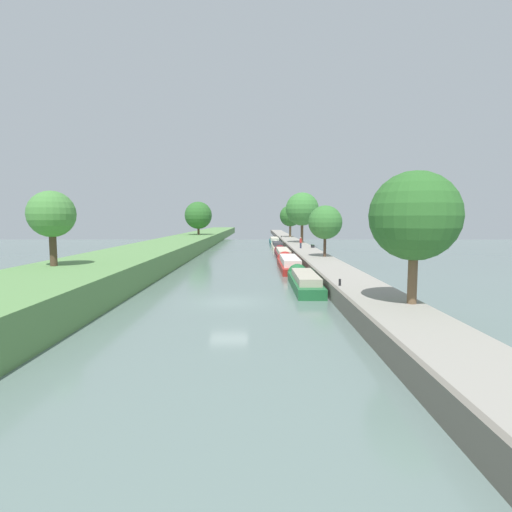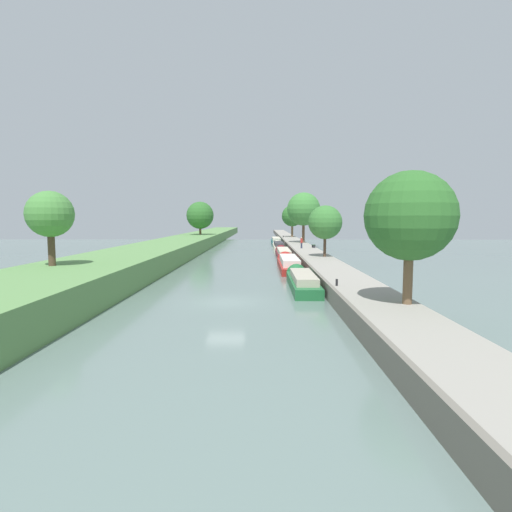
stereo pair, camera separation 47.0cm
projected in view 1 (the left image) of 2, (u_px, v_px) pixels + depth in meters
The scene contains 19 objects.
ground_plane at pixel (229, 302), 26.71m from camera, with size 160.00×160.00×0.00m, color slate.
left_grassy_bank at pixel (59, 287), 26.67m from camera, with size 8.39×260.00×2.09m.
right_towpath at pixel (363, 294), 26.62m from camera, with size 3.66×260.00×1.09m.
stone_quay at pixel (334, 294), 26.62m from camera, with size 0.25×260.00×1.14m.
narrowboat_green at pixel (304, 280), 32.59m from camera, with size 1.97×10.72×1.88m.
narrowboat_red at pixel (289, 263), 44.94m from camera, with size 2.14×12.96×2.06m.
narrowboat_maroon at pixel (282, 253), 59.05m from camera, with size 1.95×14.74×1.86m.
narrowboat_cream at pixel (277, 246), 74.38m from camera, with size 1.86×13.07×1.83m.
narrowboat_teal at pixel (274, 241), 88.39m from camera, with size 1.92×13.87×2.01m.
tree_rightbank_near at pixel (415, 216), 20.73m from camera, with size 4.62×4.62×6.88m.
tree_rightbank_midnear at pixel (325, 222), 46.68m from camera, with size 3.91×3.91×5.95m.
tree_rightbank_midfar at pixel (302, 209), 73.98m from camera, with size 6.06×6.06×9.17m.
tree_rightbank_far at pixel (290, 216), 97.19m from camera, with size 5.07×5.07×7.58m.
tree_leftbank_downstream at pixel (198, 215), 85.19m from camera, with size 5.74×5.74×6.95m.
tree_leftbank_upstream at pixel (52, 215), 28.94m from camera, with size 3.33×3.33×5.42m.
person_walking at pixel (301, 242), 60.25m from camera, with size 0.34×0.34×1.66m.
mooring_bollard_near at pixel (340, 282), 26.73m from camera, with size 0.16×0.16×0.45m.
mooring_bollard_far at pixel (281, 237), 94.21m from camera, with size 0.16×0.16×0.45m.
park_bench at pixel (313, 245), 61.46m from camera, with size 0.44×1.50×0.47m.
Camera 1 is at (1.93, -26.30, 5.53)m, focal length 28.37 mm.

